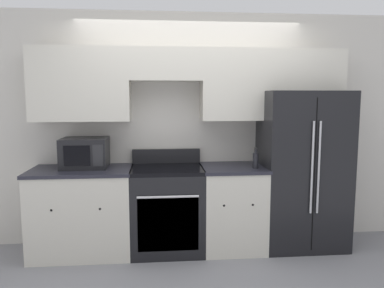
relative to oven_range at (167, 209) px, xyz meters
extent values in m
plane|color=gray|center=(0.27, -0.31, -0.46)|extent=(12.00, 12.00, 0.00)
cube|color=beige|center=(0.27, 0.35, 0.84)|extent=(8.00, 0.06, 2.60)
cube|color=beige|center=(-0.90, 0.15, 1.33)|extent=(1.03, 0.33, 0.77)
cube|color=beige|center=(0.00, 0.15, 1.54)|extent=(0.77, 0.33, 0.35)
cube|color=beige|center=(1.17, 0.15, 1.33)|extent=(1.57, 0.33, 0.77)
cube|color=beige|center=(-0.90, 0.00, -0.02)|extent=(1.03, 0.62, 0.88)
cube|color=#23232D|center=(-0.90, 0.00, 0.43)|extent=(1.06, 0.64, 0.03)
sphere|color=black|center=(-1.13, -0.31, 0.11)|extent=(0.03, 0.03, 0.03)
sphere|color=black|center=(-0.67, -0.31, 0.11)|extent=(0.03, 0.03, 0.03)
cube|color=beige|center=(0.71, 0.00, -0.02)|extent=(0.66, 0.62, 0.88)
cube|color=#23232D|center=(0.71, 0.00, 0.43)|extent=(0.68, 0.64, 0.03)
sphere|color=black|center=(0.57, -0.31, 0.11)|extent=(0.03, 0.03, 0.03)
sphere|color=black|center=(0.86, -0.31, 0.11)|extent=(0.03, 0.03, 0.03)
cube|color=black|center=(0.00, 0.00, -0.03)|extent=(0.77, 0.62, 0.88)
cube|color=black|center=(0.00, -0.30, -0.07)|extent=(0.61, 0.01, 0.56)
cube|color=black|center=(0.00, 0.00, 0.43)|extent=(0.77, 0.62, 0.04)
cube|color=black|center=(0.00, 0.28, 0.53)|extent=(0.77, 0.04, 0.16)
cylinder|color=silver|center=(0.00, -0.33, 0.22)|extent=(0.61, 0.02, 0.02)
cube|color=black|center=(1.50, 0.04, 0.40)|extent=(0.91, 0.70, 1.73)
cube|color=black|center=(1.50, -0.31, 0.40)|extent=(0.01, 0.01, 1.59)
cylinder|color=#B7B7BC|center=(1.46, -0.33, 0.49)|extent=(0.02, 0.02, 0.95)
cylinder|color=#B7B7BC|center=(1.53, -0.33, 0.49)|extent=(0.02, 0.02, 0.95)
cube|color=black|center=(-0.87, 0.09, 0.61)|extent=(0.47, 0.40, 0.32)
cube|color=black|center=(-0.91, -0.12, 0.61)|extent=(0.26, 0.01, 0.21)
cube|color=#262628|center=(-0.70, -0.12, 0.61)|extent=(0.10, 0.01, 0.22)
cylinder|color=black|center=(0.93, -0.13, 0.53)|extent=(0.06, 0.06, 0.16)
cylinder|color=black|center=(0.93, -0.13, 0.63)|extent=(0.03, 0.03, 0.04)
cylinder|color=black|center=(0.93, -0.13, 0.66)|extent=(0.03, 0.03, 0.02)
camera|label=1|loc=(-0.10, -3.93, 1.20)|focal=35.00mm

